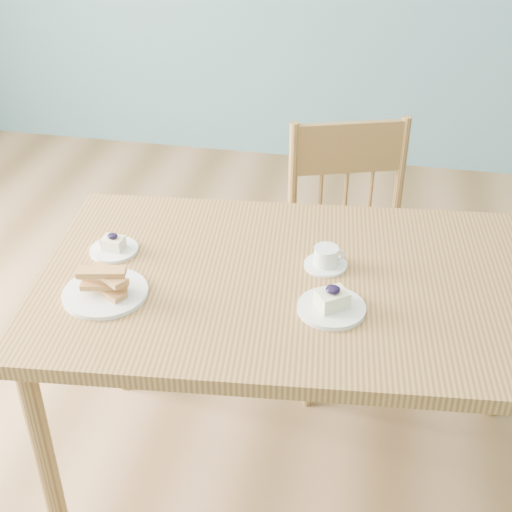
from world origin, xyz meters
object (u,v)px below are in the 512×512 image
cheesecake_plate_near (332,304)px  biscotti_plate (104,286)px  coffee_cup (326,258)px  dining_table (308,302)px  cheesecake_plate_far (114,247)px  dining_chair (352,257)px

cheesecake_plate_near → biscotti_plate: (-0.59, -0.05, 0.01)m
cheesecake_plate_near → coffee_cup: cheesecake_plate_near is taller
dining_table → cheesecake_plate_far: size_ratio=11.23×
dining_table → dining_chair: size_ratio=1.62×
dining_chair → biscotti_plate: dining_chair is taller
dining_chair → coffee_cup: 0.63m
dining_table → dining_chair: dining_chair is taller
dining_chair → biscotti_plate: 1.04m
dining_chair → cheesecake_plate_near: size_ratio=5.49×
biscotti_plate → dining_chair: bearing=52.4°
biscotti_plate → coffee_cup: bearing=24.3°
coffee_cup → dining_table: bearing=-133.4°
cheesecake_plate_far → dining_chair: bearing=41.2°
cheesecake_plate_far → biscotti_plate: bearing=-75.2°
coffee_cup → cheesecake_plate_far: bearing=167.2°
cheesecake_plate_near → cheesecake_plate_far: size_ratio=1.26×
dining_table → biscotti_plate: 0.56m
coffee_cup → biscotti_plate: (-0.56, -0.25, 0.00)m
dining_table → coffee_cup: (0.04, 0.07, 0.10)m
coffee_cup → biscotti_plate: size_ratio=0.53×
cheesecake_plate_near → coffee_cup: bearing=100.7°
dining_chair → coffee_cup: (-0.05, -0.53, 0.33)m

